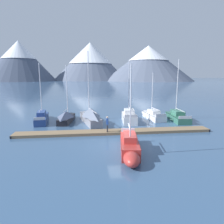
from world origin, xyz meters
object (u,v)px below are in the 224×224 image
sailboat_nearest_berth (42,117)px  sailboat_mid_dock_starboard (130,147)px  sailboat_outer_slip (152,115)px  person_on_dock (107,123)px  sailboat_second_berth (67,117)px  sailboat_end_of_dock (177,116)px  sailboat_far_berth (129,116)px  sailboat_mid_dock_port (90,116)px

sailboat_nearest_berth → sailboat_mid_dock_starboard: sailboat_nearest_berth is taller
sailboat_outer_slip → person_on_dock: bearing=-136.8°
person_on_dock → sailboat_mid_dock_starboard: bearing=-79.1°
sailboat_second_berth → sailboat_end_of_dock: 15.37m
sailboat_far_berth → person_on_dock: 7.01m
sailboat_mid_dock_port → sailboat_mid_dock_starboard: (2.67, -11.24, -0.38)m
sailboat_second_berth → sailboat_outer_slip: size_ratio=1.15×
sailboat_far_berth → sailboat_end_of_dock: (6.87, -0.36, -0.12)m
sailboat_nearest_berth → sailboat_mid_dock_port: sailboat_mid_dock_port is taller
sailboat_second_berth → sailboat_outer_slip: (12.28, 0.32, -0.19)m
sailboat_end_of_dock → sailboat_far_berth: bearing=177.0°
sailboat_mid_dock_starboard → sailboat_end_of_dock: bearing=49.5°
sailboat_nearest_berth → sailboat_outer_slip: bearing=-1.4°
sailboat_nearest_berth → sailboat_second_berth: sailboat_nearest_berth is taller
sailboat_nearest_berth → sailboat_outer_slip: size_ratio=1.19×
sailboat_mid_dock_starboard → person_on_dock: size_ratio=4.23×
sailboat_nearest_berth → sailboat_outer_slip: sailboat_nearest_berth is taller
sailboat_nearest_berth → sailboat_far_berth: (11.83, -1.61, 0.10)m
sailboat_nearest_berth → sailboat_far_berth: size_ratio=0.96×
sailboat_second_berth → sailboat_far_berth: size_ratio=0.93×
person_on_dock → sailboat_end_of_dock: bearing=27.5°
person_on_dock → sailboat_outer_slip: bearing=43.2°
sailboat_mid_dock_port → sailboat_mid_dock_starboard: 11.56m
sailboat_mid_dock_port → sailboat_mid_dock_starboard: size_ratio=1.30×
sailboat_mid_dock_port → sailboat_outer_slip: (9.17, 1.54, -0.47)m
sailboat_mid_dock_starboard → sailboat_outer_slip: bearing=63.1°
sailboat_nearest_berth → sailboat_second_berth: 3.45m
sailboat_far_berth → sailboat_mid_dock_port: bearing=-176.8°
sailboat_nearest_berth → sailboat_mid_dock_starboard: (9.16, -13.16, 0.04)m
sailboat_second_berth → sailboat_mid_dock_port: (3.11, -1.22, 0.28)m
sailboat_far_berth → sailboat_outer_slip: 4.03m
sailboat_second_berth → sailboat_mid_dock_starboard: size_ratio=1.07×
sailboat_mid_dock_port → sailboat_end_of_dock: (12.21, -0.06, -0.43)m
sailboat_second_berth → sailboat_outer_slip: bearing=1.5°
sailboat_nearest_berth → sailboat_end_of_dock: (18.70, -1.97, -0.02)m
sailboat_far_berth → person_on_dock: bearing=-122.5°
sailboat_mid_dock_port → sailboat_second_berth: bearing=158.6°
sailboat_nearest_berth → sailboat_end_of_dock: 18.80m
sailboat_outer_slip → sailboat_end_of_dock: sailboat_end_of_dock is taller
sailboat_nearest_berth → sailboat_mid_dock_starboard: 16.03m
sailboat_outer_slip → sailboat_end_of_dock: (3.04, -1.59, 0.04)m
sailboat_mid_dock_starboard → sailboat_end_of_dock: size_ratio=0.85×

